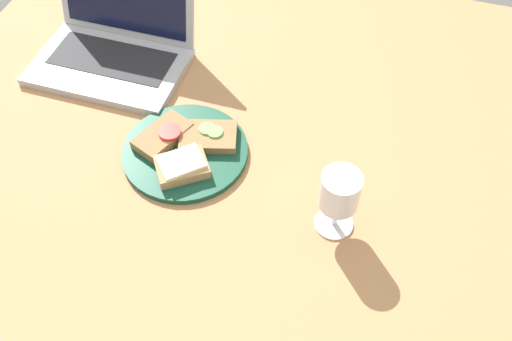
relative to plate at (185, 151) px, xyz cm
name	(u,v)px	position (x,y,z in cm)	size (l,w,h in cm)	color
wooden_table	(231,178)	(10.00, -2.10, -2.12)	(140.00, 140.00, 3.00)	#B27F51
plate	(185,151)	(0.00, 0.00, 0.00)	(24.55, 24.55, 1.24)	#144733
sandwich_with_cheese	(182,166)	(1.48, -4.94, 1.93)	(11.88, 11.28, 2.79)	#A88456
sandwich_with_cucumber	(208,136)	(3.55, 3.79, 1.58)	(12.65, 10.25, 2.20)	#937047
sandwich_with_tomato	(163,135)	(-4.89, 1.21, 1.75)	(10.11, 12.92, 2.70)	#937047
wine_glass	(339,194)	(31.29, -7.43, 8.50)	(6.93, 6.93, 13.39)	white
laptop	(114,42)	(-25.00, 21.65, 3.96)	(32.85, 26.08, 22.45)	#ADAFB5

